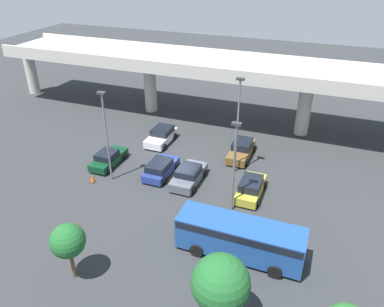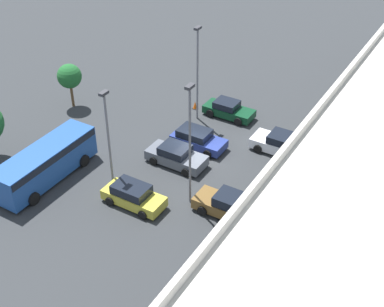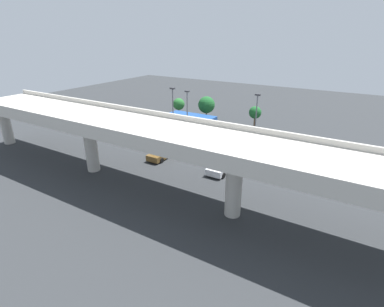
{
  "view_description": "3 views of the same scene",
  "coord_description": "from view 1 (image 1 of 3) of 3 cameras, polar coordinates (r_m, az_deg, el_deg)",
  "views": [
    {
      "loc": [
        11.57,
        -26.61,
        18.38
      ],
      "look_at": [
        0.43,
        2.16,
        1.23
      ],
      "focal_mm": 35.0,
      "sensor_mm": 36.0,
      "label": 1
    },
    {
      "loc": [
        29.01,
        17.28,
        23.68
      ],
      "look_at": [
        1.15,
        0.57,
        1.32
      ],
      "focal_mm": 50.0,
      "sensor_mm": 36.0,
      "label": 2
    },
    {
      "loc": [
        -18.47,
        35.2,
        15.79
      ],
      "look_at": [
        0.74,
        3.75,
        0.8
      ],
      "focal_mm": 28.0,
      "sensor_mm": 36.0,
      "label": 3
    }
  ],
  "objects": [
    {
      "name": "parked_car_5",
      "position": [
        31.7,
        8.96,
        -5.15
      ],
      "size": [
        2.05,
        4.4,
        1.55
      ],
      "rotation": [
        0.0,
        0.0,
        1.57
      ],
      "color": "gold",
      "rests_on": "ground_plane"
    },
    {
      "name": "lamp_post_mid_lot",
      "position": [
        32.2,
        -12.98,
        3.38
      ],
      "size": [
        0.7,
        0.35,
        8.26
      ],
      "color": "slate",
      "rests_on": "ground_plane"
    },
    {
      "name": "parked_car_2",
      "position": [
        34.1,
        -4.81,
        -2.24
      ],
      "size": [
        2.15,
        4.36,
        1.48
      ],
      "rotation": [
        0.0,
        0.0,
        1.57
      ],
      "color": "navy",
      "rests_on": "ground_plane"
    },
    {
      "name": "highway_overpass",
      "position": [
        42.99,
        4.77,
        12.49
      ],
      "size": [
        57.21,
        7.82,
        7.56
      ],
      "color": "#BCB7AD",
      "rests_on": "ground_plane"
    },
    {
      "name": "ground_plane",
      "position": [
        34.35,
        -1.98,
        -3.3
      ],
      "size": [
        119.4,
        119.4,
        0.0
      ],
      "primitive_type": "plane",
      "color": "#2D3033"
    },
    {
      "name": "tree_front_centre",
      "position": [
        20.48,
        4.38,
        -19.11
      ],
      "size": [
        3.14,
        3.14,
        4.72
      ],
      "color": "brown",
      "rests_on": "ground_plane"
    },
    {
      "name": "traffic_cone",
      "position": [
        34.34,
        -14.93,
        -3.75
      ],
      "size": [
        0.44,
        0.44,
        0.7
      ],
      "color": "black",
      "rests_on": "ground_plane"
    },
    {
      "name": "tree_front_left",
      "position": [
        24.15,
        -18.4,
        -12.55
      ],
      "size": [
        2.14,
        2.14,
        4.02
      ],
      "color": "brown",
      "rests_on": "ground_plane"
    },
    {
      "name": "shuttle_bus",
      "position": [
        25.56,
        7.33,
        -12.39
      ],
      "size": [
        8.45,
        2.69,
        2.6
      ],
      "rotation": [
        0.0,
        0.0,
        3.14
      ],
      "color": "#1E478C",
      "rests_on": "ground_plane"
    },
    {
      "name": "lamp_post_near_aisle",
      "position": [
        27.82,
        6.47,
        -1.14
      ],
      "size": [
        0.7,
        0.35,
        7.58
      ],
      "color": "slate",
      "rests_on": "ground_plane"
    },
    {
      "name": "parked_car_3",
      "position": [
        32.97,
        -0.49,
        -3.33
      ],
      "size": [
        2.22,
        4.6,
        1.54
      ],
      "rotation": [
        0.0,
        0.0,
        1.57
      ],
      "color": "#515660",
      "rests_on": "ground_plane"
    },
    {
      "name": "parked_car_0",
      "position": [
        36.5,
        -12.62,
        -0.73
      ],
      "size": [
        2.04,
        4.39,
        1.43
      ],
      "rotation": [
        0.0,
        0.0,
        1.57
      ],
      "color": "#0C381E",
      "rests_on": "ground_plane"
    },
    {
      "name": "lamp_post_by_overpass",
      "position": [
        32.68,
        7.0,
        5.05
      ],
      "size": [
        0.7,
        0.35,
        8.98
      ],
      "color": "slate",
      "rests_on": "ground_plane"
    },
    {
      "name": "parked_car_1",
      "position": [
        39.81,
        -4.69,
        2.69
      ],
      "size": [
        2.26,
        4.37,
        1.58
      ],
      "rotation": [
        0.0,
        0.0,
        -1.57
      ],
      "color": "silver",
      "rests_on": "ground_plane"
    },
    {
      "name": "parked_car_4",
      "position": [
        37.29,
        7.54,
        0.59
      ],
      "size": [
        2.13,
        4.79,
        1.63
      ],
      "rotation": [
        0.0,
        0.0,
        -1.57
      ],
      "color": "brown",
      "rests_on": "ground_plane"
    }
  ]
}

